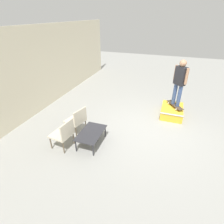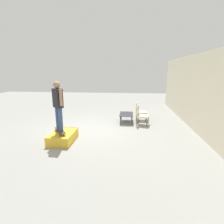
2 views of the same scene
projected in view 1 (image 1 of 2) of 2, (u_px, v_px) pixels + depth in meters
The scene contains 8 objects.
ground_plane at pixel (149, 129), 5.72m from camera, with size 24.00×24.00×0.00m, color gray.
house_wall_back at pixel (35, 72), 6.19m from camera, with size 12.00×0.06×3.00m.
skate_ramp_box at pixel (172, 111), 6.46m from camera, with size 1.14×0.75×0.33m.
skateboard_on_ramp at pixel (175, 105), 6.37m from camera, with size 0.78×0.62×0.07m.
person_skater at pixel (180, 80), 5.90m from camera, with size 0.42×0.44×1.61m.
coffee_table at pixel (91, 133), 4.93m from camera, with size 0.99×0.61×0.39m.
patio_chair_left at pixel (64, 133), 4.73m from camera, with size 0.57×0.57×0.86m.
patio_chair_right at pixel (77, 119), 5.34m from camera, with size 0.63×0.63×0.86m.
Camera 1 is at (-4.84, -0.40, 3.30)m, focal length 28.00 mm.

